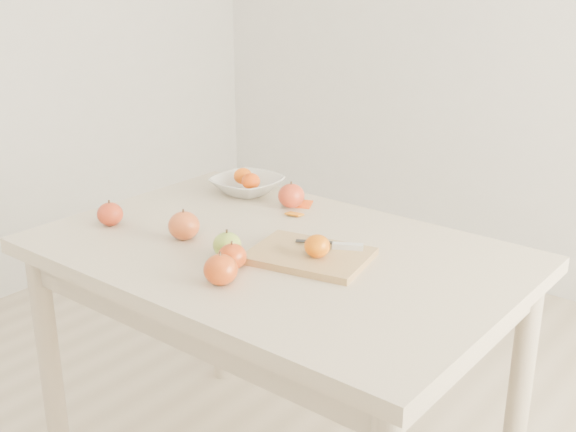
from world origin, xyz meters
The scene contains 15 objects.
table centered at (0.00, 0.00, 0.65)m, with size 1.20×0.80×0.75m.
cutting_board centered at (0.11, -0.01, 0.76)m, with size 0.28×0.21×0.02m, color tan.
board_tangerine centered at (0.14, -0.02, 0.80)m, with size 0.06×0.06×0.05m, color #D96707.
fruit_bowl centered at (-0.35, 0.29, 0.78)m, with size 0.21×0.21×0.05m, color silver.
bowl_tangerine_near centered at (-0.38, 0.30, 0.80)m, with size 0.06×0.06×0.05m, color #D35407.
bowl_tangerine_far centered at (-0.32, 0.27, 0.80)m, with size 0.06×0.06×0.05m, color #E44B08.
orange_peel_a centered at (-0.14, 0.29, 0.75)m, with size 0.06×0.04×0.00m, color #E14D0F.
orange_peel_b centered at (-0.11, 0.22, 0.75)m, with size 0.04×0.04×0.00m, color orange.
paring_knife centered at (0.16, 0.06, 0.78)m, with size 0.16×0.08×0.01m.
apple_green centered at (-0.05, -0.12, 0.78)m, with size 0.07×0.07×0.06m, color #5B8720.
apple_red_e centered at (0.00, -0.16, 0.78)m, with size 0.07×0.07×0.06m, color maroon.
apple_red_d centered at (-0.45, -0.16, 0.78)m, with size 0.07×0.07×0.06m, color #A00807.
apple_red_c centered at (0.04, -0.24, 0.78)m, with size 0.08×0.08×0.07m, color #9F1809.
apple_red_b centered at (-0.22, -0.10, 0.79)m, with size 0.08×0.08×0.07m, color #9F251B.
apple_red_a centered at (-0.16, 0.27, 0.79)m, with size 0.08×0.08×0.07m, color #A21115.
Camera 1 is at (1.07, -1.29, 1.44)m, focal length 45.00 mm.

